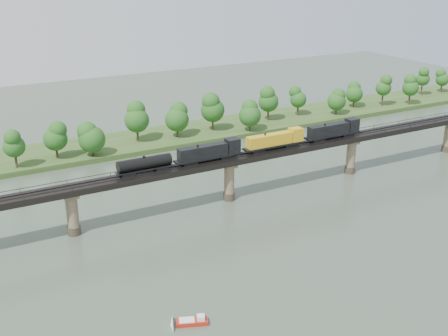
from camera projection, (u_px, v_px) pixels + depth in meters
ground at (297, 249)px, 119.91m from camera, size 400.00×400.00×0.00m
far_bank at (150, 140)px, 189.40m from camera, size 300.00×24.00×1.60m
bridge at (229, 180)px, 142.61m from camera, size 236.00×30.00×11.50m
bridge_superstructure at (229, 157)px, 140.38m from camera, size 220.00×4.90×0.75m
far_treeline at (130, 123)px, 179.21m from camera, size 289.06×17.54×13.60m
freight_train at (253, 145)px, 142.82m from camera, size 70.64×2.75×4.86m
motorboat at (193, 321)px, 95.41m from camera, size 5.77×3.78×1.52m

